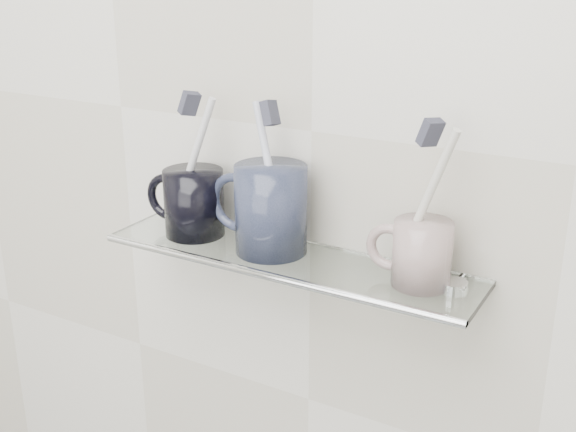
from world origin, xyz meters
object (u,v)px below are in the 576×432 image
Objects in this scene: mug_center at (271,209)px; mug_right at (422,254)px; mug_left at (194,203)px; shelf_glass at (287,259)px.

mug_right is at bearing -3.41° from mug_center.
mug_left reaches higher than mug_right.
mug_center reaches higher than mug_left.
mug_left is 1.18× the size of mug_right.
mug_center is (0.12, 0.00, 0.01)m from mug_left.
mug_right is (0.20, 0.00, -0.02)m from mug_center.
shelf_glass is at bearing -156.86° from mug_right.
mug_left is at bearing -158.49° from mug_right.
mug_left is at bearing 176.59° from mug_center.
mug_right is (0.18, 0.00, 0.04)m from shelf_glass.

